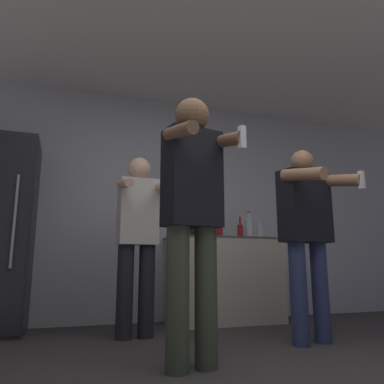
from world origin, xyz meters
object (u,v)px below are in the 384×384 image
(bottle_amber_bourbon, at_px, (220,225))
(person_man_side, at_px, (307,225))
(person_woman_foreground, at_px, (193,208))
(bottle_tall_gin, at_px, (193,228))
(person_spectator_back, at_px, (138,234))
(bottle_clear_vodka, at_px, (249,227))
(bottle_brown_liquor, at_px, (240,230))
(bottle_short_whiskey, at_px, (260,231))

(bottle_amber_bourbon, xyz_separation_m, person_man_side, (0.26, -1.23, -0.12))
(person_woman_foreground, distance_m, person_man_side, 1.20)
(bottle_tall_gin, relative_size, person_spectator_back, 0.16)
(bottle_tall_gin, bearing_deg, bottle_clear_vodka, -0.00)
(bottle_brown_liquor, bearing_deg, bottle_tall_gin, 180.00)
(bottle_clear_vodka, relative_size, person_man_side, 0.20)
(bottle_brown_liquor, height_order, person_man_side, person_man_side)
(bottle_amber_bourbon, relative_size, bottle_tall_gin, 1.35)
(bottle_short_whiskey, distance_m, person_man_side, 1.26)
(person_woman_foreground, xyz_separation_m, person_man_side, (1.13, 0.40, -0.03))
(bottle_short_whiskey, height_order, person_woman_foreground, person_woman_foreground)
(bottle_amber_bourbon, bearing_deg, bottle_clear_vodka, 0.00)
(person_woman_foreground, height_order, person_man_side, person_woman_foreground)
(bottle_brown_liquor, bearing_deg, person_man_side, -89.79)
(bottle_tall_gin, distance_m, bottle_brown_liquor, 0.57)
(bottle_brown_liquor, relative_size, person_man_side, 0.16)
(bottle_short_whiskey, bearing_deg, person_spectator_back, -160.44)
(bottle_short_whiskey, bearing_deg, bottle_tall_gin, 180.00)
(person_man_side, bearing_deg, person_woman_foreground, -160.63)
(bottle_tall_gin, distance_m, person_woman_foreground, 1.73)
(bottle_tall_gin, bearing_deg, person_man_side, -65.13)
(bottle_tall_gin, height_order, bottle_brown_liquor, bottle_brown_liquor)
(person_man_side, bearing_deg, bottle_short_whiskey, 78.53)
(bottle_short_whiskey, bearing_deg, bottle_brown_liquor, -180.00)
(bottle_amber_bourbon, height_order, bottle_tall_gin, bottle_amber_bourbon)
(bottle_tall_gin, bearing_deg, bottle_short_whiskey, 0.00)
(bottle_tall_gin, bearing_deg, person_woman_foreground, -109.07)
(person_spectator_back, bearing_deg, person_woman_foreground, -82.72)
(bottle_clear_vodka, distance_m, bottle_tall_gin, 0.68)
(bottle_tall_gin, bearing_deg, bottle_amber_bourbon, -0.00)
(bottle_short_whiskey, distance_m, bottle_brown_liquor, 0.25)
(bottle_tall_gin, relative_size, bottle_short_whiskey, 1.11)
(bottle_tall_gin, xyz_separation_m, person_spectator_back, (-0.70, -0.54, -0.12))
(person_woman_foreground, relative_size, person_spectator_back, 1.07)
(bottle_clear_vodka, bearing_deg, bottle_amber_bourbon, 180.00)
(bottle_brown_liquor, distance_m, person_woman_foreground, 1.98)
(person_man_side, distance_m, person_spectator_back, 1.45)
(bottle_amber_bourbon, distance_m, bottle_clear_vodka, 0.36)
(person_spectator_back, bearing_deg, bottle_short_whiskey, 19.56)
(bottle_clear_vodka, distance_m, bottle_short_whiskey, 0.15)
(bottle_amber_bourbon, bearing_deg, bottle_tall_gin, 180.00)
(bottle_amber_bourbon, xyz_separation_m, person_spectator_back, (-1.02, -0.54, -0.17))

